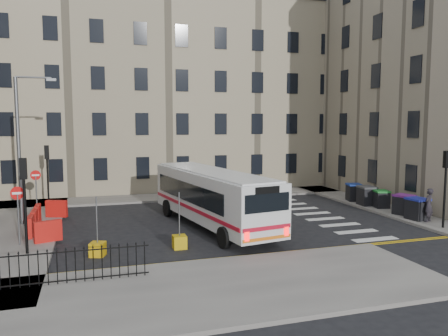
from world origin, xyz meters
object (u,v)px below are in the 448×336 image
streetlamp (19,148)px  wheelie_bin_c (381,199)px  pedestrian (428,205)px  wheelie_bin_b (404,205)px  wheelie_bin_a (417,209)px  bollard_yellow (98,249)px  wheelie_bin_e (354,192)px  bollard_chevron (180,242)px  bus (212,195)px  wheelie_bin_d (367,196)px

streetlamp → wheelie_bin_c: (21.91, -1.85, -3.61)m
pedestrian → wheelie_bin_b: bearing=-120.8°
wheelie_bin_a → bollard_yellow: size_ratio=2.08×
wheelie_bin_e → bollard_yellow: bearing=-140.7°
bollard_yellow → bollard_chevron: (3.60, 0.09, 0.00)m
bollard_chevron → wheelie_bin_b: bearing=10.1°
pedestrian → bollard_chevron: pedestrian is taller
bus → pedestrian: bus is taller
wheelie_bin_a → bollard_chevron: wheelie_bin_a is taller
wheelie_bin_a → wheelie_bin_c: 3.65m
pedestrian → wheelie_bin_a: bearing=-106.1°
wheelie_bin_a → wheelie_bin_e: bearing=83.9°
streetlamp → wheelie_bin_e: streetlamp is taller
wheelie_bin_b → wheelie_bin_e: size_ratio=1.03×
wheelie_bin_d → bollard_chevron: bearing=-152.0°
streetlamp → wheelie_bin_a: (21.65, -5.49, -3.56)m
wheelie_bin_b → bollard_yellow: wheelie_bin_b is taller
bollard_chevron → bus: bearing=54.3°
bus → wheelie_bin_b: bus is taller
wheelie_bin_a → wheelie_bin_b: wheelie_bin_a is taller
wheelie_bin_d → bollard_yellow: (-17.62, -5.94, -0.50)m
bus → pedestrian: bearing=-23.9°
pedestrian → bollard_chevron: size_ratio=3.16×
wheelie_bin_d → bollard_chevron: (-14.03, -5.85, -0.50)m
bollard_yellow → streetlamp: bearing=119.8°
wheelie_bin_c → bollard_chevron: bearing=-147.8°
bus → wheelie_bin_a: bus is taller
streetlamp → wheelie_bin_b: (21.84, -4.13, -3.57)m
wheelie_bin_b → bollard_yellow: size_ratio=2.28×
bollard_chevron → streetlamp: bearing=138.2°
wheelie_bin_e → bus: bearing=-144.9°
wheelie_bin_d → bollard_chevron: wheelie_bin_d is taller
wheelie_bin_b → bus: bearing=154.9°
wheelie_bin_a → wheelie_bin_d: 4.64m
bus → pedestrian: 12.19m
wheelie_bin_a → wheelie_bin_b: size_ratio=0.92×
wheelie_bin_a → bus: bearing=162.7°
wheelie_bin_e → wheelie_bin_b: bearing=-71.9°
bus → wheelie_bin_d: (11.51, 2.34, -0.96)m
bus → wheelie_bin_c: 12.02m
wheelie_bin_b → pedestrian: (-0.03, -2.03, 0.34)m
wheelie_bin_a → bollard_yellow: 17.81m
streetlamp → pedestrian: 22.89m
streetlamp → bollard_yellow: bearing=-60.2°
streetlamp → wheelie_bin_d: size_ratio=6.35×
bus → bollard_yellow: bearing=-159.2°
wheelie_bin_c → pedestrian: pedestrian is taller
bollard_chevron → wheelie_bin_c: bearing=18.6°
wheelie_bin_e → bollard_chevron: (-14.17, -7.56, -0.46)m
wheelie_bin_b → wheelie_bin_c: (0.07, 2.27, -0.04)m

